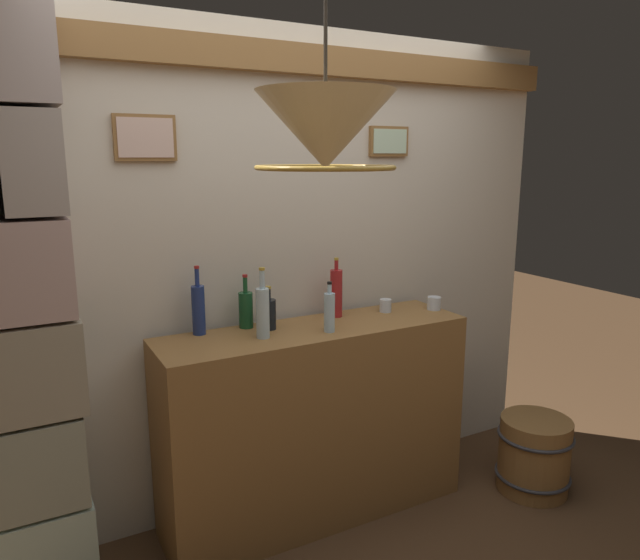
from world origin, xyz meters
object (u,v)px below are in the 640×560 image
Objects in this scene: liquor_bottle_vodka at (336,293)px; glass_tumbler_rocks at (385,306)px; glass_tumbler_highball at (434,303)px; liquor_bottle_mezcal at (269,313)px; liquor_bottle_rum at (329,311)px; pendant_lamp at (325,133)px; liquor_bottle_scotch at (263,311)px; liquor_bottle_rye at (198,309)px; wooden_barrel at (534,455)px; liquor_bottle_whiskey at (246,309)px.

liquor_bottle_vodka is 0.30m from glass_tumbler_rocks.
liquor_bottle_mezcal is at bearing 174.43° from glass_tumbler_highball.
liquor_bottle_rum is 1.15m from pendant_lamp.
liquor_bottle_scotch is 1.01× the size of liquor_bottle_rye.
glass_tumbler_highball is 0.18× the size of wooden_barrel.
liquor_bottle_rye reaches higher than liquor_bottle_rum.
liquor_bottle_scotch reaches higher than liquor_bottle_mezcal.
liquor_bottle_whiskey is 0.44× the size of pendant_lamp.
liquor_bottle_scotch is 0.20m from liquor_bottle_whiskey.
pendant_lamp is at bearing -134.41° from glass_tumbler_rocks.
liquor_bottle_mezcal is 0.87× the size of liquor_bottle_rum.
wooden_barrel is (1.47, -0.37, -0.93)m from liquor_bottle_scotch.
liquor_bottle_vodka is at bearing 5.98° from liquor_bottle_mezcal.
liquor_bottle_rum is at bearing -38.42° from liquor_bottle_whiskey.
liquor_bottle_scotch is 1.25× the size of liquor_bottle_whiskey.
wooden_barrel is at bearing -19.22° from liquor_bottle_mezcal.
liquor_bottle_rye is 1.29m from glass_tumbler_highball.
glass_tumbler_highball is (1.03, 0.02, -0.09)m from liquor_bottle_scotch.
liquor_bottle_rye is 4.70× the size of glass_tumbler_rocks.
liquor_bottle_vodka is at bearing 53.18° from liquor_bottle_rum.
liquor_bottle_rum is 0.41× the size of pendant_lamp.
glass_tumbler_rocks is 0.93× the size of glass_tumbler_highball.
liquor_bottle_mezcal reaches higher than glass_tumbler_highball.
liquor_bottle_mezcal is at bearing 143.23° from liquor_bottle_rum.
pendant_lamp reaches higher than liquor_bottle_scotch.
glass_tumbler_rocks is at bearing 45.59° from pendant_lamp.
liquor_bottle_scotch is at bearing -178.84° from glass_tumbler_highball.
liquor_bottle_mezcal is at bearing 179.56° from glass_tumbler_rocks.
liquor_bottle_mezcal is at bearing -174.02° from liquor_bottle_vodka.
glass_tumbler_highball is (0.55, -0.14, -0.09)m from liquor_bottle_vodka.
liquor_bottle_whiskey reaches higher than glass_tumbler_highball.
pendant_lamp reaches higher than liquor_bottle_mezcal.
liquor_bottle_vodka is at bearing 170.43° from glass_tumbler_rocks.
liquor_bottle_rye is at bearing 176.85° from liquor_bottle_vodka.
glass_tumbler_highball is at bearing -7.82° from liquor_bottle_rye.
liquor_bottle_scotch reaches higher than wooden_barrel.
liquor_bottle_rye reaches higher than liquor_bottle_whiskey.
glass_tumbler_rocks is 0.12× the size of pendant_lamp.
pendant_lamp is at bearing -165.37° from wooden_barrel.
liquor_bottle_whiskey is 1.27m from pendant_lamp.
liquor_bottle_scotch is 4.40× the size of glass_tumbler_highball.
liquor_bottle_scotch is at bearing -171.96° from glass_tumbler_rocks.
liquor_bottle_scotch is 0.15m from liquor_bottle_mezcal.
liquor_bottle_mezcal is (0.08, 0.11, -0.05)m from liquor_bottle_scotch.
wooden_barrel is (1.47, -0.56, -0.90)m from liquor_bottle_whiskey.
liquor_bottle_scotch is 0.31m from liquor_bottle_rye.
liquor_bottle_mezcal is 0.65× the size of liquor_bottle_rye.
liquor_bottle_vodka is 0.49m from liquor_bottle_whiskey.
pendant_lamp is (-0.87, -0.89, 0.87)m from glass_tumbler_rocks.
liquor_bottle_whiskey is at bearing -0.56° from liquor_bottle_rye.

